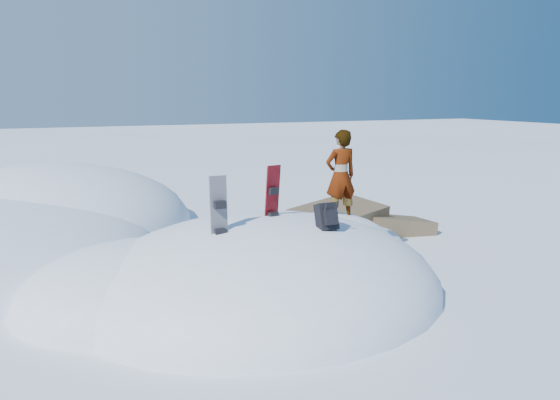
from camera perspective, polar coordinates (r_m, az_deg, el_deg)
name	(u,v)px	position (r m, az deg, el deg)	size (l,w,h in m)	color
ground	(264,294)	(10.49, -1.73, -9.84)	(120.00, 120.00, 0.00)	white
snow_mound	(250,292)	(10.64, -3.10, -9.55)	(8.00, 6.00, 3.00)	white
rock_outcrop	(349,236)	(14.68, 7.19, -3.79)	(4.68, 4.41, 1.68)	brown
snowboard_red	(272,206)	(10.23, -0.84, -0.61)	(0.33, 0.27, 1.58)	#AC0913
snowboard_dark	(219,221)	(9.32, -6.35, -2.24)	(0.30, 0.17, 1.60)	black
backpack	(327,217)	(9.70, 4.94, -1.76)	(0.35, 0.43, 0.58)	black
gear_pile	(162,337)	(8.70, -12.22, -13.78)	(0.91, 0.76, 0.24)	black
person	(341,176)	(11.55, 6.36, 2.49)	(0.71, 0.47, 1.95)	slate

